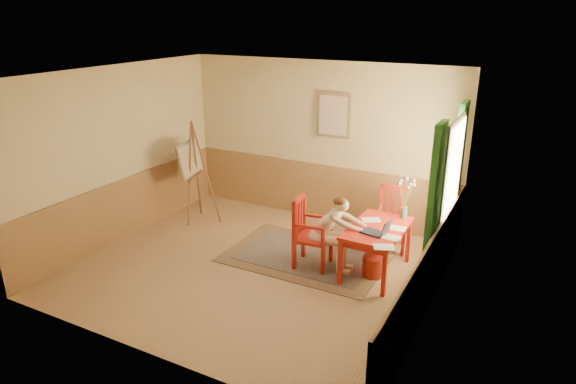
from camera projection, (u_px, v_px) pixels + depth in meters
The scene contains 14 objects.
room at pixel (254, 177), 6.98m from camera, with size 5.04×4.54×2.84m.
wainscot at pixel (281, 218), 7.95m from camera, with size 5.00×4.50×1.00m.
window at pixel (448, 184), 6.86m from camera, with size 0.12×2.01×2.20m.
wall_portrait at pixel (333, 115), 8.54m from camera, with size 0.60×0.05×0.76m.
rug at pixel (306, 256), 7.78m from camera, with size 2.41×1.61×0.02m.
table at pixel (377, 233), 7.10m from camera, with size 0.75×1.22×0.72m.
chair_left at pixel (310, 233), 7.34m from camera, with size 0.54×0.53×1.07m.
chair_back at pixel (392, 219), 7.91m from camera, with size 0.53×0.55×1.00m.
figure at pixel (331, 230), 7.20m from camera, with size 0.86×0.41×1.14m.
laptop at pixel (378, 231), 6.82m from camera, with size 0.41×0.29×0.23m.
papers at pixel (385, 232), 6.88m from camera, with size 0.75×1.06×0.00m.
vase at pixel (405, 200), 7.30m from camera, with size 0.23×0.30×0.60m.
wastebasket at pixel (372, 267), 7.16m from camera, with size 0.29×0.29×0.31m, color #AF3123.
easel at pixel (192, 163), 8.79m from camera, with size 0.68×0.81×1.82m.
Camera 1 is at (3.50, -5.66, 3.58)m, focal length 31.55 mm.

